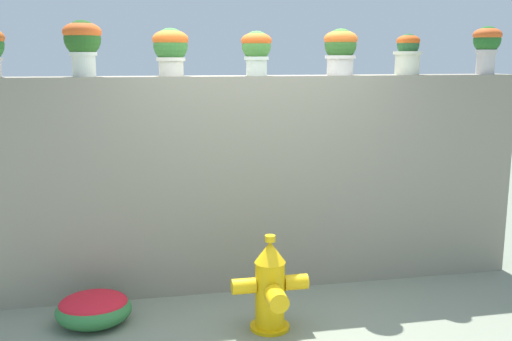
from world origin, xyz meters
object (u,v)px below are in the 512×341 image
(fire_hydrant, at_px, (270,288))
(potted_plant_1, at_px, (82,41))
(potted_plant_2, at_px, (171,47))
(flower_bush_left, at_px, (94,308))
(potted_plant_3, at_px, (256,48))
(potted_plant_6, at_px, (487,43))
(potted_plant_4, at_px, (340,48))
(potted_plant_5, at_px, (408,52))

(fire_hydrant, bearing_deg, potted_plant_1, 144.18)
(potted_plant_2, distance_m, flower_bush_left, 2.30)
(potted_plant_3, bearing_deg, fire_hydrant, -95.07)
(potted_plant_3, xyz_separation_m, potted_plant_6, (2.27, -0.02, 0.05))
(potted_plant_4, height_order, potted_plant_6, potted_plant_6)
(potted_plant_2, relative_size, fire_hydrant, 0.53)
(potted_plant_1, height_order, potted_plant_6, potted_plant_1)
(potted_plant_3, distance_m, fire_hydrant, 2.12)
(potted_plant_3, relative_size, potted_plant_5, 1.03)
(potted_plant_2, bearing_deg, potted_plant_5, -0.48)
(potted_plant_1, relative_size, potted_plant_5, 1.24)
(potted_plant_4, distance_m, potted_plant_6, 1.49)
(potted_plant_1, bearing_deg, potted_plant_4, -1.90)
(potted_plant_3, height_order, potted_plant_5, potted_plant_3)
(potted_plant_1, xyz_separation_m, fire_hydrant, (1.41, -1.02, -1.93))
(potted_plant_5, bearing_deg, potted_plant_2, 179.52)
(potted_plant_3, xyz_separation_m, fire_hydrant, (-0.09, -0.98, -1.88))
(potted_plant_4, height_order, potted_plant_5, potted_plant_4)
(potted_plant_1, bearing_deg, potted_plant_2, -1.43)
(fire_hydrant, bearing_deg, potted_plant_3, 84.93)
(potted_plant_1, distance_m, potted_plant_3, 1.50)
(potted_plant_1, xyz_separation_m, potted_plant_2, (0.74, -0.02, -0.05))
(potted_plant_2, bearing_deg, potted_plant_3, -1.58)
(potted_plant_4, bearing_deg, fire_hydrant, -132.50)
(potted_plant_1, relative_size, fire_hydrant, 0.61)
(potted_plant_2, distance_m, fire_hydrant, 2.24)
(potted_plant_1, distance_m, potted_plant_2, 0.74)
(potted_plant_4, bearing_deg, potted_plant_1, 178.10)
(potted_plant_4, height_order, flower_bush_left, potted_plant_4)
(potted_plant_4, relative_size, potted_plant_5, 1.10)
(potted_plant_2, xyz_separation_m, flower_bush_left, (-0.72, -0.62, -2.09))
(potted_plant_5, xyz_separation_m, flower_bush_left, (-2.94, -0.60, -2.05))
(fire_hydrant, bearing_deg, potted_plant_4, 47.50)
(potted_plant_4, xyz_separation_m, potted_plant_5, (0.68, 0.04, -0.04))
(potted_plant_3, height_order, potted_plant_4, potted_plant_4)
(potted_plant_6, bearing_deg, fire_hydrant, -157.84)
(potted_plant_5, relative_size, flower_bush_left, 0.63)
(potted_plant_4, distance_m, flower_bush_left, 3.13)
(potted_plant_5, xyz_separation_m, fire_hydrant, (-1.55, -0.98, -1.84))
(potted_plant_5, height_order, flower_bush_left, potted_plant_5)
(potted_plant_6, relative_size, flower_bush_left, 0.75)
(potted_plant_3, relative_size, potted_plant_6, 0.86)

